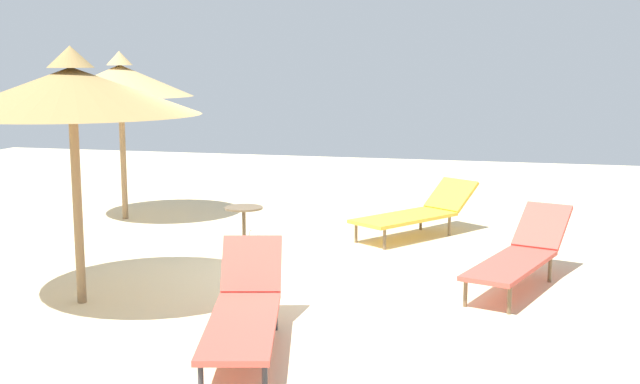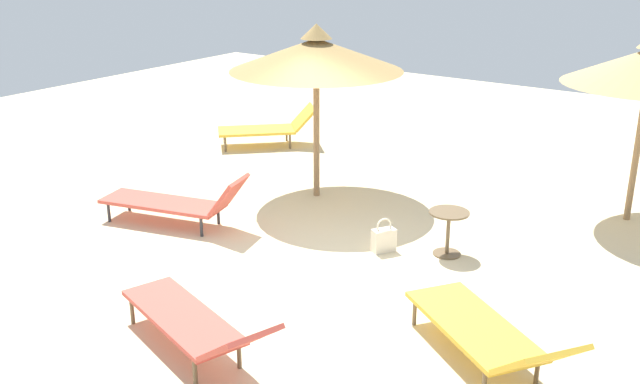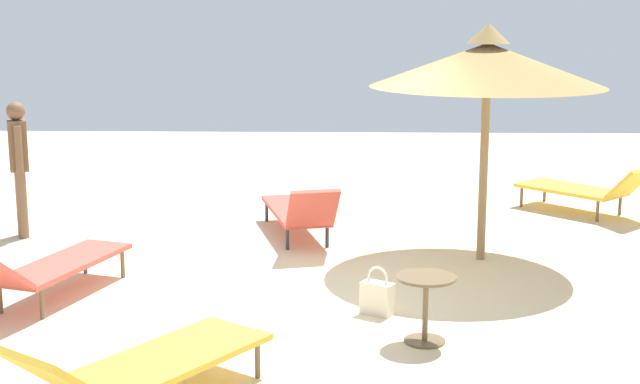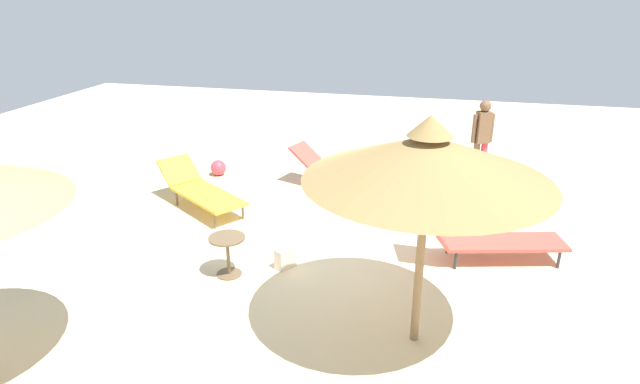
% 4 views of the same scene
% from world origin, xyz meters
% --- Properties ---
extents(ground, '(24.00, 24.00, 0.10)m').
position_xyz_m(ground, '(0.00, 0.00, -0.05)').
color(ground, beige).
extents(parasol_umbrella_front, '(2.60, 2.60, 2.66)m').
position_xyz_m(parasol_umbrella_front, '(-1.80, -1.35, 2.20)').
color(parasol_umbrella_front, olive).
rests_on(parasol_umbrella_front, ground).
extents(lounge_chair_far_right, '(1.72, 2.08, 0.75)m').
position_xyz_m(lounge_chair_far_right, '(1.18, 2.73, 0.37)').
color(lounge_chair_far_right, gold).
rests_on(lounge_chair_far_right, ground).
extents(lounge_chair_near_left, '(1.09, 2.22, 0.81)m').
position_xyz_m(lounge_chair_near_left, '(0.32, -2.23, 0.36)').
color(lounge_chair_near_left, '#CC4C3F').
rests_on(lounge_chair_near_left, ground).
extents(lounge_chair_near_right, '(1.22, 2.31, 0.79)m').
position_xyz_m(lounge_chair_near_right, '(2.65, 0.39, 0.39)').
color(lounge_chair_near_right, '#CC4C3F').
rests_on(lounge_chair_near_right, ground).
extents(lounge_chair_edge, '(1.78, 1.81, 0.76)m').
position_xyz_m(lounge_chair_edge, '(-3.58, -3.74, 0.37)').
color(lounge_chair_edge, gold).
rests_on(lounge_chair_edge, ground).
extents(handbag, '(0.34, 0.29, 0.46)m').
position_xyz_m(handbag, '(-0.56, 0.58, 0.17)').
color(handbag, beige).
rests_on(handbag, ground).
extents(side_table_round, '(0.51, 0.51, 0.59)m').
position_xyz_m(side_table_round, '(-0.94, 1.30, 0.40)').
color(side_table_round, brown).
rests_on(side_table_round, ground).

